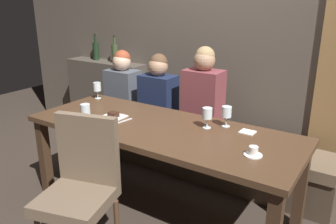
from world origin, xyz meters
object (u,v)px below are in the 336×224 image
(fork_on_table, at_px, (124,121))
(diner_redhead, at_px, (123,85))
(banquette_bench, at_px, (201,153))
(diner_far_end, at_px, (203,93))
(chair_near_side, at_px, (81,181))
(dining_table, at_px, (161,137))
(wine_glass_center_back, at_px, (85,110))
(wine_bottle_pale_label, at_px, (115,53))
(wine_bottle_dark_red, at_px, (96,50))
(wine_glass_far_right, at_px, (97,88))
(espresso_cup, at_px, (253,152))
(wine_glass_end_left, at_px, (207,114))
(diner_bearded, at_px, (158,91))
(wine_glass_near_left, at_px, (227,113))
(dessert_plate, at_px, (113,116))

(fork_on_table, bearing_deg, diner_redhead, 140.45)
(banquette_bench, relative_size, diner_far_end, 2.99)
(chair_near_side, height_order, diner_redhead, diner_redhead)
(dining_table, bearing_deg, wine_glass_center_back, -152.66)
(diner_redhead, distance_m, wine_bottle_pale_label, 0.56)
(diner_redhead, xyz_separation_m, wine_bottle_pale_label, (-0.37, 0.31, 0.28))
(wine_bottle_dark_red, bearing_deg, diner_far_end, -11.44)
(wine_glass_far_right, distance_m, espresso_cup, 1.82)
(chair_near_side, bearing_deg, wine_glass_end_left, 62.57)
(diner_redhead, bearing_deg, espresso_cup, -24.95)
(chair_near_side, height_order, wine_glass_center_back, chair_near_side)
(diner_bearded, xyz_separation_m, wine_glass_center_back, (-0.02, -0.98, 0.06))
(wine_glass_near_left, bearing_deg, dessert_plate, -159.34)
(wine_bottle_dark_red, xyz_separation_m, wine_glass_end_left, (2.04, -0.89, -0.22))
(diner_bearded, height_order, espresso_cup, diner_bearded)
(diner_far_end, distance_m, wine_bottle_pale_label, 1.44)
(wine_glass_center_back, height_order, dessert_plate, wine_glass_center_back)
(diner_far_end, height_order, fork_on_table, diner_far_end)
(wine_bottle_dark_red, bearing_deg, wine_glass_end_left, -23.64)
(wine_bottle_pale_label, relative_size, wine_glass_center_back, 1.99)
(banquette_bench, height_order, wine_glass_center_back, wine_glass_center_back)
(diner_bearded, bearing_deg, fork_on_table, -75.97)
(espresso_cup, bearing_deg, wine_glass_center_back, -172.80)
(dining_table, bearing_deg, espresso_cup, -7.83)
(diner_bearded, bearing_deg, diner_far_end, 1.30)
(wine_bottle_pale_label, height_order, wine_glass_near_left, wine_bottle_pale_label)
(wine_glass_far_right, distance_m, wine_glass_near_left, 1.41)
(banquette_bench, height_order, wine_bottle_dark_red, wine_bottle_dark_red)
(wine_glass_center_back, relative_size, espresso_cup, 1.37)
(diner_redhead, bearing_deg, chair_near_side, -59.19)
(dining_table, xyz_separation_m, wine_bottle_dark_red, (-1.72, 1.06, 0.42))
(wine_glass_center_back, xyz_separation_m, wine_glass_near_left, (0.97, 0.56, 0.00))
(diner_far_end, xyz_separation_m, wine_glass_far_right, (-0.98, -0.41, 0.01))
(diner_redhead, distance_m, wine_glass_far_right, 0.43)
(diner_bearded, relative_size, fork_on_table, 4.28)
(wine_bottle_dark_red, relative_size, wine_glass_center_back, 1.99)
(chair_near_side, distance_m, dessert_plate, 0.77)
(fork_on_table, bearing_deg, diner_far_end, 77.72)
(espresso_cup, bearing_deg, banquette_bench, 134.44)
(wine_glass_near_left, bearing_deg, wine_bottle_pale_label, 157.29)
(diner_far_end, height_order, wine_glass_center_back, diner_far_end)
(diner_far_end, relative_size, dessert_plate, 4.40)
(wine_glass_center_back, relative_size, wine_glass_near_left, 1.00)
(diner_far_end, distance_m, dessert_plate, 0.89)
(chair_near_side, distance_m, diner_redhead, 1.71)
(diner_far_end, relative_size, wine_glass_near_left, 5.10)
(banquette_bench, relative_size, espresso_cup, 20.83)
(diner_bearded, relative_size, diner_far_end, 0.87)
(wine_bottle_pale_label, bearing_deg, chair_near_side, -54.91)
(dining_table, relative_size, fork_on_table, 12.94)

